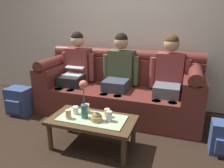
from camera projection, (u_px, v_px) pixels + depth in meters
ground_plane at (87, 154)px, 2.41m from camera, size 14.00×14.00×0.00m
back_wall_patterned at (129, 16)px, 3.50m from camera, size 6.00×0.12×2.90m
couch at (119, 90)px, 3.35m from camera, size 2.41×0.88×0.96m
person_left at (76, 68)px, 3.49m from camera, size 0.56×0.67×1.22m
person_middle at (119, 72)px, 3.26m from camera, size 0.56×0.67×1.22m
person_right at (169, 76)px, 3.04m from camera, size 0.56×0.67×1.22m
coffee_table at (92, 122)px, 2.46m from camera, size 0.96×0.51×0.37m
flower_vase at (84, 99)px, 2.38m from camera, size 0.09×0.09×0.44m
snack_bowl at (97, 118)px, 2.36m from camera, size 0.13×0.13×0.10m
cup_near_left at (109, 116)px, 2.36m from camera, size 0.06×0.06×0.11m
cup_near_right at (86, 108)px, 2.57m from camera, size 0.08×0.08×0.10m
cup_far_center at (76, 110)px, 2.53m from camera, size 0.07×0.07×0.09m
cup_far_left at (107, 113)px, 2.46m from camera, size 0.06×0.06×0.09m
cup_far_right at (68, 114)px, 2.41m from camera, size 0.06×0.06×0.10m
backpack_left at (19, 101)px, 3.36m from camera, size 0.36×0.30×0.41m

